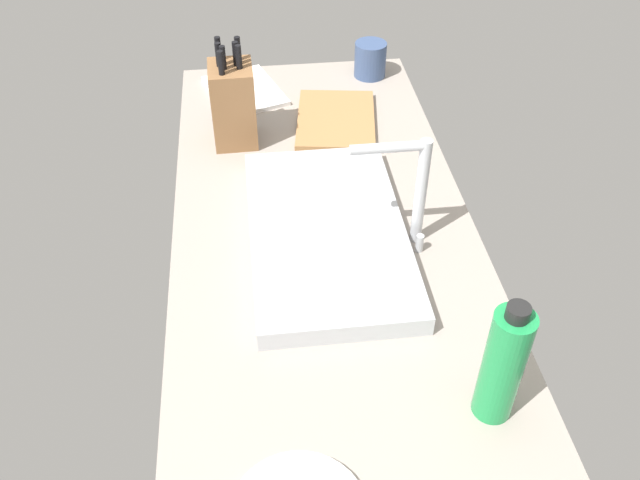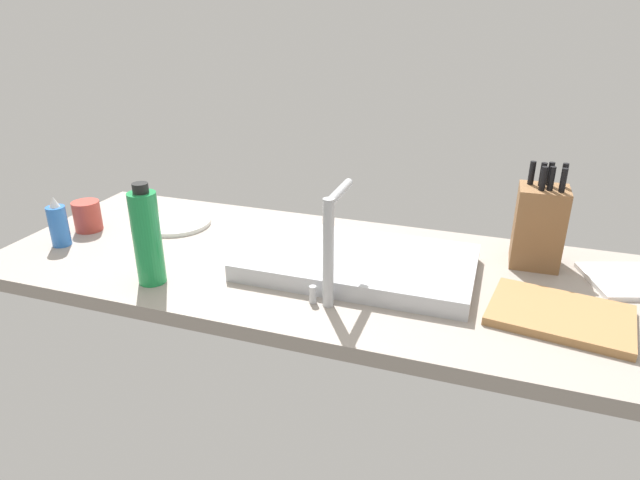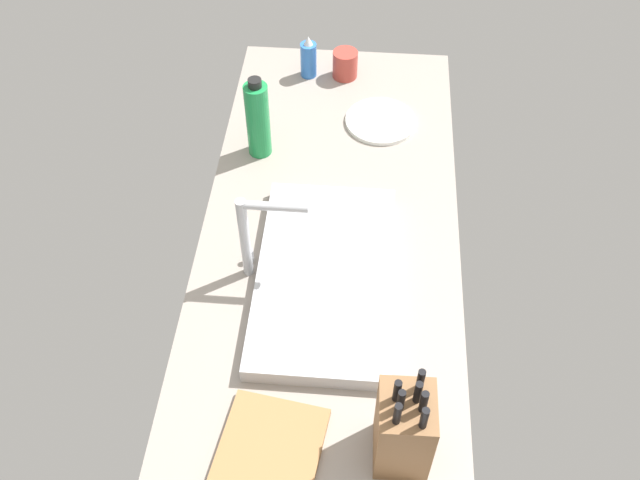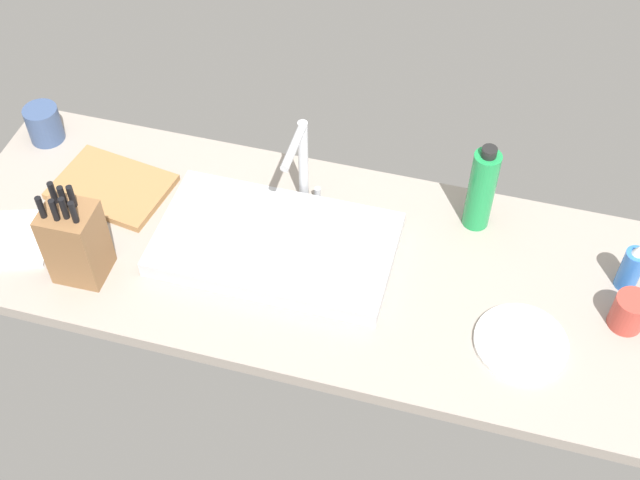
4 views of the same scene
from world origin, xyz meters
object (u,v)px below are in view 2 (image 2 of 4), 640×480
Objects in this scene: dish_towel at (640,281)px; sink_basin at (357,263)px; soap_bottle at (58,224)px; coffee_mug at (87,216)px; dinner_plate at (176,223)px; knife_block at (539,225)px; cutting_board at (560,315)px; faucet at (331,239)px; water_bottle at (147,237)px.

sink_basin is at bearing 13.37° from dish_towel.
dish_towel is at bearing -169.78° from soap_bottle.
dinner_plate is at bearing -151.41° from coffee_mug.
knife_block is at bearing -7.00° from dish_towel.
cutting_board is 1.37× the size of dinner_plate.
cutting_board is 2.03× the size of soap_bottle.
sink_basin is 45.37cm from knife_block.
knife_block is 124.04cm from soap_bottle.
coffee_mug is at bearing 5.88° from dish_towel.
coffee_mug is (144.56, 14.88, 3.68)cm from dish_towel.
dish_towel is (-123.22, -3.25, 0.00)cm from dinner_plate.
faucet is 54.71cm from knife_block.
faucet is at bearing 83.44° from sink_basin.
knife_block is at bearing -79.14° from cutting_board.
sink_basin is 6.48× the size of coffee_mug.
soap_bottle reaches higher than dish_towel.
water_bottle is at bearing 18.45° from dish_towel.
sink_basin is 49.64cm from water_bottle.
knife_block is (-40.72, -18.21, 8.30)cm from sink_basin.
faucet is 80.72cm from coffee_mug.
sink_basin is 4.04× the size of soap_bottle.
faucet is 2.85× the size of coffee_mug.
cutting_board is at bearing 50.86° from dish_towel.
water_bottle reaches higher than coffee_mug.
sink_basin is 2.16× the size of knife_block.
sink_basin is 20.45cm from faucet.
faucet is at bearing 168.23° from coffee_mug.
faucet is 78.68cm from soap_bottle.
knife_block is 0.92× the size of cutting_board.
cutting_board reaches higher than dinner_plate.
coffee_mug reaches higher than cutting_board.
coffee_mug is (120.89, 17.79, -6.13)cm from knife_block.
dish_towel is (-66.22, -31.21, -14.23)cm from faucet.
cutting_board is at bearing 169.31° from dinner_plate.
cutting_board is at bearing -178.63° from soap_bottle.
dish_towel is at bearing -154.77° from faucet.
coffee_mug reaches higher than dinner_plate.
knife_block is 122.34cm from coffee_mug.
coffee_mug is at bearing 7.20° from knife_block.
dinner_plate is (99.54, 6.15, -9.81)cm from knife_block.
soap_bottle is at bearing -15.91° from water_bottle.
sink_basin is 2.30× the size of water_bottle.
knife_block is 3.00× the size of coffee_mug.
soap_bottle is (125.51, 3.01, 5.06)cm from cutting_board.
cutting_board is 3.25× the size of coffee_mug.
coffee_mug is (78.34, -16.33, -10.55)cm from faucet.
faucet is at bearing 153.87° from dinner_plate.
soap_bottle is 1.60× the size of coffee_mug.
dish_towel is at bearing -161.55° from water_bottle.
dinner_plate is (58.83, -12.06, -1.51)cm from sink_basin.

